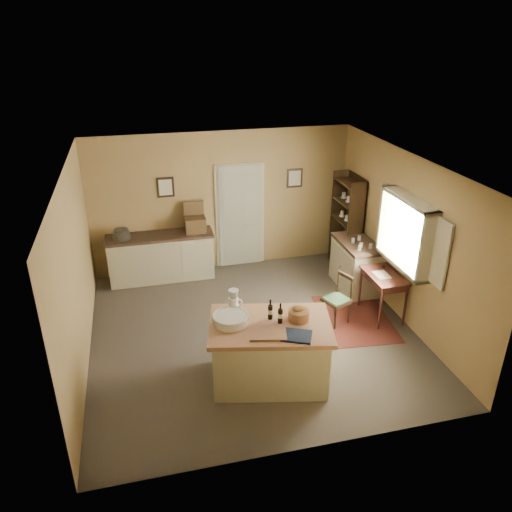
{
  "coord_description": "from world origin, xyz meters",
  "views": [
    {
      "loc": [
        -1.56,
        -6.52,
        4.48
      ],
      "look_at": [
        0.15,
        0.36,
        1.15
      ],
      "focal_mm": 35.0,
      "sensor_mm": 36.0,
      "label": 1
    }
  ],
  "objects_px": {
    "sideboard": "(162,255)",
    "shelving_unit": "(348,223)",
    "right_cabinet": "(356,264)",
    "writing_desk": "(384,280)",
    "desk_chair": "(336,300)",
    "work_island": "(269,350)"
  },
  "relations": [
    {
      "from": "sideboard",
      "to": "shelving_unit",
      "type": "distance_m",
      "value": 3.64
    },
    {
      "from": "sideboard",
      "to": "right_cabinet",
      "type": "height_order",
      "value": "sideboard"
    },
    {
      "from": "writing_desk",
      "to": "shelving_unit",
      "type": "relative_size",
      "value": 0.44
    },
    {
      "from": "desk_chair",
      "to": "right_cabinet",
      "type": "bearing_deg",
      "value": 29.72
    },
    {
      "from": "work_island",
      "to": "desk_chair",
      "type": "distance_m",
      "value": 1.85
    },
    {
      "from": "sideboard",
      "to": "desk_chair",
      "type": "bearing_deg",
      "value": -40.63
    },
    {
      "from": "right_cabinet",
      "to": "desk_chair",
      "type": "bearing_deg",
      "value": -127.92
    },
    {
      "from": "writing_desk",
      "to": "desk_chair",
      "type": "distance_m",
      "value": 0.86
    },
    {
      "from": "desk_chair",
      "to": "shelving_unit",
      "type": "relative_size",
      "value": 0.43
    },
    {
      "from": "sideboard",
      "to": "writing_desk",
      "type": "distance_m",
      "value": 4.11
    },
    {
      "from": "right_cabinet",
      "to": "work_island",
      "type": "bearing_deg",
      "value": -135.75
    },
    {
      "from": "writing_desk",
      "to": "desk_chair",
      "type": "xyz_separation_m",
      "value": [
        -0.81,
        -0.01,
        -0.26
      ]
    },
    {
      "from": "shelving_unit",
      "to": "work_island",
      "type": "bearing_deg",
      "value": -128.75
    },
    {
      "from": "shelving_unit",
      "to": "desk_chair",
      "type": "bearing_deg",
      "value": -117.6
    },
    {
      "from": "desk_chair",
      "to": "shelving_unit",
      "type": "bearing_deg",
      "value": 40.04
    },
    {
      "from": "right_cabinet",
      "to": "shelving_unit",
      "type": "relative_size",
      "value": 0.59
    },
    {
      "from": "writing_desk",
      "to": "desk_chair",
      "type": "height_order",
      "value": "writing_desk"
    },
    {
      "from": "work_island",
      "to": "desk_chair",
      "type": "bearing_deg",
      "value": 51.17
    },
    {
      "from": "desk_chair",
      "to": "right_cabinet",
      "type": "height_order",
      "value": "right_cabinet"
    },
    {
      "from": "work_island",
      "to": "right_cabinet",
      "type": "height_order",
      "value": "work_island"
    },
    {
      "from": "desk_chair",
      "to": "right_cabinet",
      "type": "distance_m",
      "value": 1.33
    },
    {
      "from": "sideboard",
      "to": "writing_desk",
      "type": "relative_size",
      "value": 2.35
    }
  ]
}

